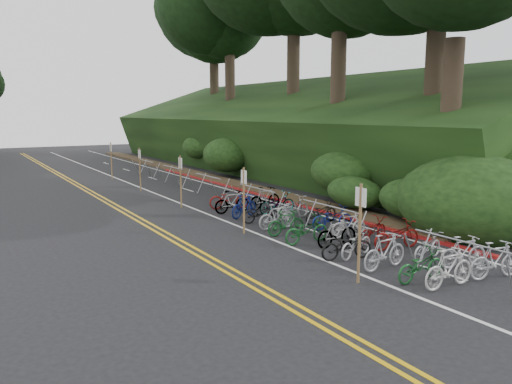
% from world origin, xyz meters
% --- Properties ---
extents(ground, '(120.00, 120.00, 0.00)m').
position_xyz_m(ground, '(0.00, 0.00, 0.00)').
color(ground, black).
rests_on(ground, ground).
extents(road_markings, '(7.47, 80.00, 0.01)m').
position_xyz_m(road_markings, '(0.63, 10.10, 0.00)').
color(road_markings, gold).
rests_on(road_markings, ground).
extents(red_curb, '(0.25, 28.00, 0.10)m').
position_xyz_m(red_curb, '(5.70, 12.00, 0.05)').
color(red_curb, maroon).
rests_on(red_curb, ground).
extents(embankment, '(14.30, 48.14, 9.11)m').
position_xyz_m(embankment, '(12.96, 19.04, 2.57)').
color(embankment, black).
rests_on(embankment, ground).
extents(bike_rack_front, '(1.15, 3.20, 1.19)m').
position_xyz_m(bike_rack_front, '(2.69, -2.91, 0.88)').
color(bike_rack_front, gray).
rests_on(bike_rack_front, ground).
extents(bike_racks_rest, '(1.14, 23.00, 1.17)m').
position_xyz_m(bike_racks_rest, '(3.00, 13.00, 0.85)').
color(bike_racks_rest, gray).
rests_on(bike_racks_rest, ground).
extents(signpost_near, '(0.08, 0.40, 2.68)m').
position_xyz_m(signpost_near, '(0.47, -1.35, 1.53)').
color(signpost_near, brown).
rests_on(signpost_near, ground).
extents(signposts_rest, '(0.08, 18.40, 2.50)m').
position_xyz_m(signposts_rest, '(0.60, 14.00, 1.43)').
color(signposts_rest, brown).
rests_on(signposts_rest, ground).
extents(bike_front, '(0.95, 1.81, 0.90)m').
position_xyz_m(bike_front, '(1.63, 0.43, 0.45)').
color(bike_front, black).
rests_on(bike_front, ground).
extents(bike_valet, '(3.14, 14.53, 1.07)m').
position_xyz_m(bike_valet, '(2.94, 3.20, 0.48)').
color(bike_valet, beige).
rests_on(bike_valet, ground).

